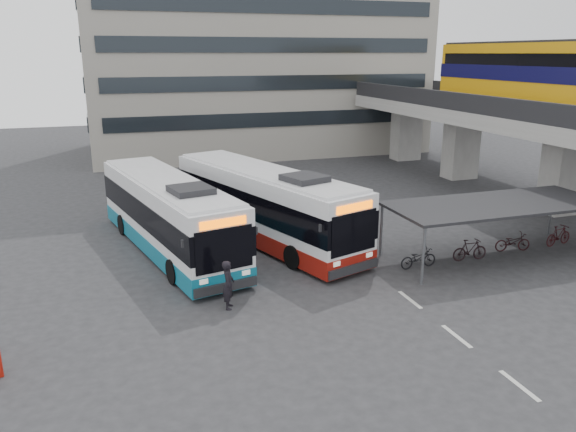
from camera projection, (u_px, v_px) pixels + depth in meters
name	position (u px, v px, depth m)	size (l,w,h in m)	color
ground	(350.00, 309.00, 20.45)	(120.00, 120.00, 0.00)	#28282B
viaduct	(541.00, 101.00, 33.44)	(8.00, 32.00, 9.68)	gray
bike_shelter	(495.00, 222.00, 25.27)	(10.00, 4.00, 2.54)	#595B60
office_block	(252.00, 13.00, 51.59)	(30.00, 15.00, 25.00)	gray
road_markings	(457.00, 336.00, 18.46)	(0.15, 7.60, 0.01)	beige
bus_main	(264.00, 205.00, 27.66)	(6.72, 13.12, 3.82)	white
bus_teal	(168.00, 215.00, 26.10)	(5.39, 12.82, 3.71)	white
pedestrian	(228.00, 285.00, 20.28)	(0.67, 0.44, 1.83)	black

